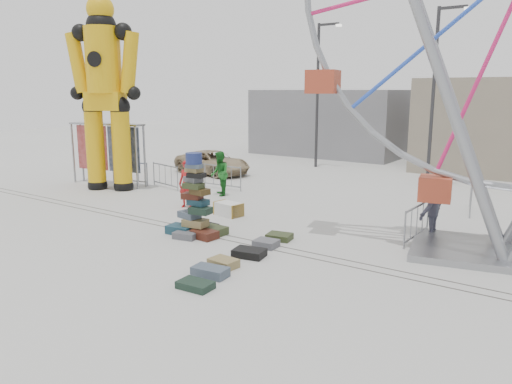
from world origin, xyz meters
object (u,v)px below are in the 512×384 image
Objects in this scene: lamp_post_left at (319,88)px; lamp_post_right at (436,88)px; barricade_dummy_c at (222,177)px; parked_suv at (212,162)px; pedestrian_red at (187,184)px; steamer_trunk at (229,209)px; pedestrian_grey at (431,206)px; pedestrian_green at (220,174)px; suitcase_tower at (196,212)px; barricade_dummy_a at (130,173)px; barricade_dummy_b at (165,176)px; banner_scaffold at (107,139)px; crash_test_dummy at (105,87)px; pedestrian_black at (195,184)px; barricade_wheel_back at (471,197)px; barricade_wheel_front at (417,223)px.

lamp_post_right is at bearing -15.95° from lamp_post_left.
parked_suv is at bearing 133.46° from barricade_dummy_c.
pedestrian_red is 0.41× the size of parked_suv.
pedestrian_grey is (6.62, 1.47, 0.73)m from steamer_trunk.
steamer_trunk is at bearing -128.77° from parked_suv.
pedestrian_red is 7.85m from parked_suv.
barricade_dummy_c is at bearing -94.77° from pedestrian_grey.
suitcase_tower is at bearing -13.56° from pedestrian_green.
barricade_dummy_c is (-0.36, -8.33, -3.93)m from lamp_post_left.
suitcase_tower is 11.48m from parked_suv.
steamer_trunk is at bearing -25.55° from barricade_dummy_a.
barricade_dummy_b is (2.03, 0.30, 0.00)m from barricade_dummy_a.
barricade_dummy_b is at bearing -152.41° from barricade_dummy_c.
barricade_dummy_a is (0.78, 0.58, -1.61)m from banner_scaffold.
steamer_trunk is at bearing -69.63° from pedestrian_grey.
crash_test_dummy is 6.39m from pedestrian_red.
lamp_post_right is 4.00× the size of barricade_dummy_a.
banner_scaffold is at bearing -149.58° from barricade_dummy_b.
barricade_dummy_a is 5.12m from pedestrian_green.
suitcase_tower is at bearing -54.32° from pedestrian_red.
lamp_post_left is at bearing -130.22° from pedestrian_grey.
pedestrian_grey reaches higher than pedestrian_red.
barricade_dummy_c is at bearing -92.51° from lamp_post_left.
suitcase_tower is 7.15m from pedestrian_grey.
lamp_post_right is at bearing -114.38° from pedestrian_black.
pedestrian_red is (-8.99, -5.36, 0.35)m from barricade_wheel_back.
barricade_dummy_a is 1.06× the size of pedestrian_green.
crash_test_dummy reaches higher than steamer_trunk.
pedestrian_red is 0.40m from pedestrian_black.
lamp_post_left is 0.94× the size of crash_test_dummy.
pedestrian_green is at bearing 15.88° from barricade_dummy_b.
barricade_dummy_b is at bearing -19.99° from pedestrian_black.
barricade_dummy_c is 10.31m from barricade_wheel_back.
banner_scaffold is 8.65m from steamer_trunk.
pedestrian_black is at bearing -71.64° from barricade_dummy_c.
barricade_dummy_b is at bearing 7.98° from banner_scaffold.
crash_test_dummy is 4.18m from barricade_dummy_a.
suitcase_tower reaches higher than parked_suv.
barricade_wheel_front is (13.72, 0.06, -3.95)m from crash_test_dummy.
barricade_dummy_a is 4.59m from barricade_dummy_c.
barricade_wheel_front is 1.19× the size of pedestrian_black.
lamp_post_right is 4.26× the size of pedestrian_green.
barricade_dummy_b is at bearing -132.56° from pedestrian_green.
barricade_dummy_b is at bearing -161.41° from parked_suv.
lamp_post_right is 11.91m from pedestrian_black.
suitcase_tower is 1.27× the size of barricade_dummy_a.
barricade_dummy_a is at bearing 27.17° from banner_scaffold.
barricade_dummy_b is 2.62m from barricade_dummy_c.
barricade_dummy_a is 1.00× the size of barricade_dummy_c.
barricade_wheel_back is at bearing -5.31° from crash_test_dummy.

